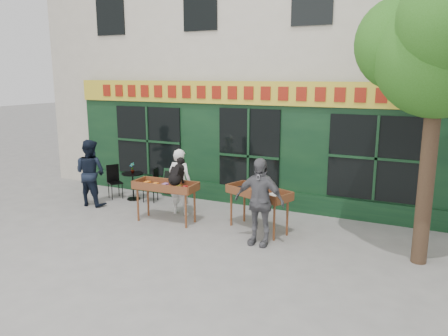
% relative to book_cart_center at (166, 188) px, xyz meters
% --- Properties ---
extents(ground, '(80.00, 80.00, 0.00)m').
position_rel_book_cart_center_xyz_m(ground, '(1.26, -0.22, -0.82)').
color(ground, slate).
rests_on(ground, ground).
extents(building, '(14.00, 7.26, 10.00)m').
position_rel_book_cart_center_xyz_m(building, '(1.26, 5.75, 4.15)').
color(building, beige).
rests_on(building, ground).
extents(street_tree, '(3.05, 2.90, 5.60)m').
position_rel_book_cart_center_xyz_m(street_tree, '(5.59, 0.13, 3.29)').
color(street_tree, '#382619').
rests_on(street_tree, ground).
extents(book_cart_center, '(1.52, 0.68, 0.99)m').
position_rel_book_cart_center_xyz_m(book_cart_center, '(0.00, 0.00, 0.00)').
color(book_cart_center, brown).
rests_on(book_cart_center, ground).
extents(dog, '(0.36, 0.61, 0.60)m').
position_rel_book_cart_center_xyz_m(dog, '(0.35, -0.05, 0.47)').
color(dog, black).
rests_on(dog, book_cart_center).
extents(woman, '(0.63, 0.42, 1.67)m').
position_rel_book_cart_center_xyz_m(woman, '(0.00, 0.65, 0.01)').
color(woman, white).
rests_on(woman, ground).
extents(book_cart_right, '(1.62, 1.12, 0.99)m').
position_rel_book_cart_center_xyz_m(book_cart_right, '(2.21, 0.38, 0.00)').
color(book_cart_right, brown).
rests_on(book_cart_right, ground).
extents(man_right, '(1.08, 0.47, 1.83)m').
position_rel_book_cart_center_xyz_m(man_right, '(2.51, -0.37, 0.09)').
color(man_right, '#56565B').
rests_on(man_right, ground).
extents(bistro_table, '(0.60, 0.60, 0.76)m').
position_rel_book_cart_center_xyz_m(bistro_table, '(-1.88, 1.21, -0.28)').
color(bistro_table, black).
rests_on(bistro_table, ground).
extents(bistro_chair_left, '(0.50, 0.50, 0.95)m').
position_rel_book_cart_center_xyz_m(bistro_chair_left, '(-2.51, 1.15, -0.26)').
color(bistro_chair_left, black).
rests_on(bistro_chair_left, ground).
extents(bistro_chair_right, '(0.44, 0.43, 0.95)m').
position_rel_book_cart_center_xyz_m(bistro_chair_right, '(-1.25, 1.28, -0.26)').
color(bistro_chair_right, black).
rests_on(bistro_chair_right, ground).
extents(potted_plant, '(0.18, 0.15, 0.30)m').
position_rel_book_cart_center_xyz_m(potted_plant, '(-1.88, 1.21, 0.09)').
color(potted_plant, gray).
rests_on(potted_plant, bistro_table).
extents(man_left, '(0.90, 0.72, 1.79)m').
position_rel_book_cart_center_xyz_m(man_left, '(-2.58, 0.31, 0.07)').
color(man_left, black).
rests_on(man_left, ground).
extents(chalkboard, '(0.57, 0.22, 0.79)m').
position_rel_book_cart_center_xyz_m(chalkboard, '(-1.12, 1.97, -0.42)').
color(chalkboard, black).
rests_on(chalkboard, ground).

